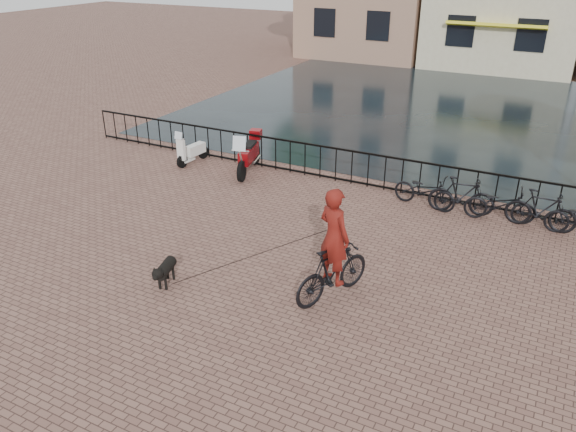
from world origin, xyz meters
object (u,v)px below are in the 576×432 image
at_px(scooter, 192,145).
at_px(dog, 166,271).
at_px(motorcycle, 249,150).
at_px(cyclist, 333,251).

bearing_deg(scooter, dog, -53.12).
bearing_deg(motorcycle, cyclist, -60.34).
height_order(cyclist, motorcycle, cyclist).
relative_size(dog, motorcycle, 0.45).
xyz_separation_m(cyclist, motorcycle, (-4.95, 5.11, -0.31)).
distance_m(cyclist, motorcycle, 7.13).
xyz_separation_m(motorcycle, scooter, (-2.01, -0.12, -0.12)).
distance_m(dog, motorcycle, 6.49).
xyz_separation_m(cyclist, dog, (-3.20, -1.12, -0.73)).
xyz_separation_m(dog, scooter, (-3.76, 6.11, 0.30)).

